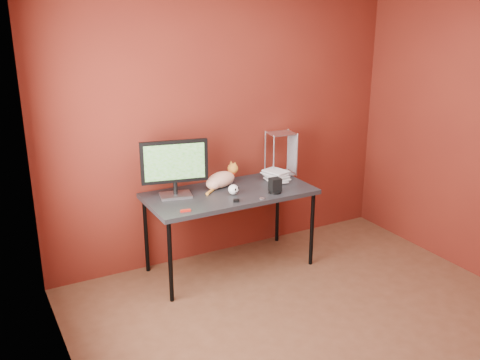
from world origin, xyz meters
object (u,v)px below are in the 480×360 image
desk (230,197)px  speaker (275,186)px  skull_mug (233,189)px  monitor (175,166)px  cat (221,179)px  book_stack (269,124)px

desk → speaker: size_ratio=11.18×
skull_mug → monitor: bearing=132.3°
monitor → desk: bearing=-1.6°
monitor → skull_mug: (0.46, -0.20, -0.23)m
desk → skull_mug: 0.13m
cat → speaker: size_ratio=3.08×
cat → skull_mug: size_ratio=4.12×
desk → book_stack: 0.76m
monitor → book_stack: book_stack is taller
speaker → monitor: bearing=160.4°
monitor → book_stack: bearing=9.3°
speaker → book_stack: 0.58m
skull_mug → book_stack: bearing=-6.3°
desk → skull_mug: skull_mug is taller
cat → skull_mug: bearing=-106.5°
cat → desk: bearing=-103.8°
skull_mug → desk: bearing=61.0°
monitor → cat: (0.46, 0.04, -0.21)m
book_stack → cat: bearing=169.5°
monitor → skull_mug: size_ratio=5.72×
cat → speaker: 0.51m
cat → speaker: bearing=-63.6°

